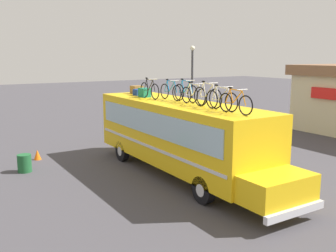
{
  "coord_description": "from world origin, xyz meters",
  "views": [
    {
      "loc": [
        13.39,
        -8.83,
        5.01
      ],
      "look_at": [
        -0.75,
        0.0,
        1.97
      ],
      "focal_mm": 41.06,
      "sensor_mm": 36.0,
      "label": 1
    }
  ],
  "objects_px": {
    "bus": "(180,134)",
    "rooftop_bicycle_1": "(150,90)",
    "traffic_cone": "(37,155)",
    "rooftop_bicycle_7": "(235,103)",
    "luggage_bag_1": "(137,90)",
    "street_lamp": "(192,81)",
    "trash_bin": "(24,163)",
    "luggage_bag_3": "(144,93)",
    "rooftop_bicycle_3": "(186,92)",
    "rooftop_bicycle_4": "(194,95)",
    "luggage_bag_2": "(139,92)",
    "rooftop_bicycle_5": "(207,97)",
    "rooftop_bicycle_6": "(221,100)",
    "rooftop_bicycle_2": "(170,91)"
  },
  "relations": [
    {
      "from": "rooftop_bicycle_3",
      "to": "rooftop_bicycle_4",
      "type": "distance_m",
      "value": 0.92
    },
    {
      "from": "luggage_bag_1",
      "to": "rooftop_bicycle_1",
      "type": "xyz_separation_m",
      "value": [
        2.36,
        -0.57,
        0.19
      ]
    },
    {
      "from": "luggage_bag_2",
      "to": "rooftop_bicycle_2",
      "type": "distance_m",
      "value": 2.51
    },
    {
      "from": "luggage_bag_2",
      "to": "rooftop_bicycle_4",
      "type": "height_order",
      "value": "rooftop_bicycle_4"
    },
    {
      "from": "rooftop_bicycle_5",
      "to": "trash_bin",
      "type": "height_order",
      "value": "rooftop_bicycle_5"
    },
    {
      "from": "rooftop_bicycle_1",
      "to": "luggage_bag_3",
      "type": "bearing_deg",
      "value": 169.8
    },
    {
      "from": "luggage_bag_3",
      "to": "street_lamp",
      "type": "distance_m",
      "value": 7.84
    },
    {
      "from": "rooftop_bicycle_2",
      "to": "rooftop_bicycle_4",
      "type": "distance_m",
      "value": 1.84
    },
    {
      "from": "luggage_bag_3",
      "to": "rooftop_bicycle_4",
      "type": "bearing_deg",
      "value": 5.53
    },
    {
      "from": "luggage_bag_2",
      "to": "rooftop_bicycle_1",
      "type": "xyz_separation_m",
      "value": [
        1.57,
        -0.28,
        0.24
      ]
    },
    {
      "from": "rooftop_bicycle_3",
      "to": "rooftop_bicycle_4",
      "type": "bearing_deg",
      "value": -14.11
    },
    {
      "from": "luggage_bag_3",
      "to": "rooftop_bicycle_3",
      "type": "relative_size",
      "value": 0.33
    },
    {
      "from": "trash_bin",
      "to": "street_lamp",
      "type": "distance_m",
      "value": 12.38
    },
    {
      "from": "rooftop_bicycle_2",
      "to": "traffic_cone",
      "type": "bearing_deg",
      "value": -134.79
    },
    {
      "from": "rooftop_bicycle_5",
      "to": "trash_bin",
      "type": "distance_m",
      "value": 8.6
    },
    {
      "from": "luggage_bag_3",
      "to": "trash_bin",
      "type": "xyz_separation_m",
      "value": [
        -1.3,
        -5.31,
        -2.94
      ]
    },
    {
      "from": "bus",
      "to": "trash_bin",
      "type": "xyz_separation_m",
      "value": [
        -3.94,
        -5.57,
        -1.4
      ]
    },
    {
      "from": "luggage_bag_1",
      "to": "rooftop_bicycle_2",
      "type": "xyz_separation_m",
      "value": [
        3.28,
        -0.04,
        0.18
      ]
    },
    {
      "from": "bus",
      "to": "traffic_cone",
      "type": "bearing_deg",
      "value": -141.2
    },
    {
      "from": "bus",
      "to": "luggage_bag_1",
      "type": "height_order",
      "value": "luggage_bag_1"
    },
    {
      "from": "rooftop_bicycle_6",
      "to": "traffic_cone",
      "type": "bearing_deg",
      "value": -151.86
    },
    {
      "from": "rooftop_bicycle_4",
      "to": "luggage_bag_2",
      "type": "bearing_deg",
      "value": -177.55
    },
    {
      "from": "luggage_bag_3",
      "to": "rooftop_bicycle_6",
      "type": "xyz_separation_m",
      "value": [
        5.36,
        0.17,
        0.17
      ]
    },
    {
      "from": "luggage_bag_2",
      "to": "rooftop_bicycle_6",
      "type": "height_order",
      "value": "rooftop_bicycle_6"
    },
    {
      "from": "rooftop_bicycle_3",
      "to": "traffic_cone",
      "type": "relative_size",
      "value": 3.45
    },
    {
      "from": "trash_bin",
      "to": "luggage_bag_3",
      "type": "bearing_deg",
      "value": 76.25
    },
    {
      "from": "luggage_bag_3",
      "to": "trash_bin",
      "type": "bearing_deg",
      "value": -103.75
    },
    {
      "from": "rooftop_bicycle_1",
      "to": "rooftop_bicycle_3",
      "type": "height_order",
      "value": "rooftop_bicycle_3"
    },
    {
      "from": "rooftop_bicycle_7",
      "to": "luggage_bag_3",
      "type": "bearing_deg",
      "value": -179.65
    },
    {
      "from": "traffic_cone",
      "to": "rooftop_bicycle_2",
      "type": "bearing_deg",
      "value": 45.21
    },
    {
      "from": "bus",
      "to": "traffic_cone",
      "type": "relative_size",
      "value": 22.96
    },
    {
      "from": "bus",
      "to": "trash_bin",
      "type": "bearing_deg",
      "value": -125.29
    },
    {
      "from": "traffic_cone",
      "to": "trash_bin",
      "type": "bearing_deg",
      "value": -28.54
    },
    {
      "from": "rooftop_bicycle_1",
      "to": "rooftop_bicycle_3",
      "type": "bearing_deg",
      "value": 20.19
    },
    {
      "from": "rooftop_bicycle_6",
      "to": "luggage_bag_1",
      "type": "bearing_deg",
      "value": 177.75
    },
    {
      "from": "trash_bin",
      "to": "traffic_cone",
      "type": "relative_size",
      "value": 1.57
    },
    {
      "from": "rooftop_bicycle_2",
      "to": "rooftop_bicycle_3",
      "type": "distance_m",
      "value": 0.96
    },
    {
      "from": "bus",
      "to": "rooftop_bicycle_5",
      "type": "relative_size",
      "value": 6.72
    },
    {
      "from": "rooftop_bicycle_7",
      "to": "luggage_bag_1",
      "type": "bearing_deg",
      "value": 177.03
    },
    {
      "from": "rooftop_bicycle_3",
      "to": "rooftop_bicycle_4",
      "type": "relative_size",
      "value": 1.0
    },
    {
      "from": "traffic_cone",
      "to": "street_lamp",
      "type": "distance_m",
      "value": 11.11
    },
    {
      "from": "rooftop_bicycle_4",
      "to": "rooftop_bicycle_5",
      "type": "bearing_deg",
      "value": -5.27
    },
    {
      "from": "rooftop_bicycle_3",
      "to": "rooftop_bicycle_5",
      "type": "distance_m",
      "value": 1.91
    },
    {
      "from": "rooftop_bicycle_5",
      "to": "trash_bin",
      "type": "xyz_separation_m",
      "value": [
        -5.77,
        -5.55,
        -3.14
      ]
    },
    {
      "from": "luggage_bag_1",
      "to": "street_lamp",
      "type": "distance_m",
      "value": 6.55
    },
    {
      "from": "luggage_bag_3",
      "to": "rooftop_bicycle_6",
      "type": "distance_m",
      "value": 5.36
    },
    {
      "from": "rooftop_bicycle_4",
      "to": "luggage_bag_3",
      "type": "bearing_deg",
      "value": -174.47
    },
    {
      "from": "luggage_bag_3",
      "to": "luggage_bag_2",
      "type": "bearing_deg",
      "value": 170.01
    },
    {
      "from": "bus",
      "to": "rooftop_bicycle_1",
      "type": "distance_m",
      "value": 2.61
    },
    {
      "from": "luggage_bag_1",
      "to": "rooftop_bicycle_3",
      "type": "height_order",
      "value": "rooftop_bicycle_3"
    }
  ]
}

